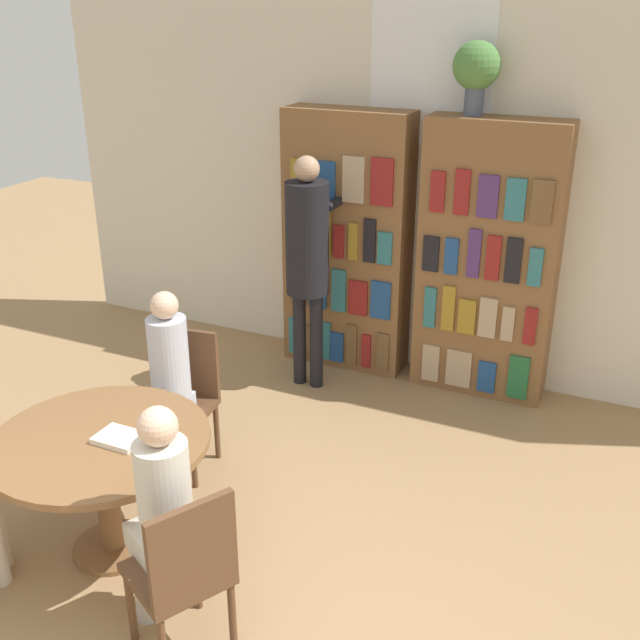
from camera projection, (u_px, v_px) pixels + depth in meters
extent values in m
cube|color=beige|center=(426.00, 184.00, 5.61)|extent=(6.40, 0.06, 3.00)
cube|color=white|center=(431.00, 65.00, 5.25)|extent=(0.90, 0.01, 1.10)
cube|color=brown|center=(347.00, 243.00, 5.85)|extent=(0.99, 0.32, 2.04)
cube|color=#2D707A|center=(295.00, 336.00, 6.17)|extent=(0.11, 0.02, 0.31)
cube|color=brown|center=(309.00, 341.00, 6.13)|extent=(0.10, 0.02, 0.27)
cube|color=#2D707A|center=(324.00, 341.00, 6.07)|extent=(0.11, 0.02, 0.33)
cube|color=navy|center=(337.00, 347.00, 6.04)|extent=(0.11, 0.02, 0.25)
cube|color=brown|center=(352.00, 345.00, 5.97)|extent=(0.09, 0.02, 0.35)
cube|color=maroon|center=(366.00, 351.00, 5.94)|extent=(0.07, 0.02, 0.28)
cube|color=brown|center=(383.00, 352.00, 5.88)|extent=(0.10, 0.02, 0.32)
cube|color=brown|center=(297.00, 288.00, 6.00)|extent=(0.13, 0.02, 0.28)
cube|color=navy|center=(318.00, 288.00, 5.92)|extent=(0.15, 0.02, 0.33)
cube|color=#2D707A|center=(339.00, 291.00, 5.84)|extent=(0.12, 0.02, 0.35)
cube|color=maroon|center=(358.00, 298.00, 5.79)|extent=(0.15, 0.02, 0.28)
cube|color=navy|center=(381.00, 300.00, 5.72)|extent=(0.16, 0.02, 0.30)
cube|color=brown|center=(294.00, 235.00, 5.84)|extent=(0.08, 0.02, 0.26)
cube|color=tan|center=(308.00, 232.00, 5.77)|extent=(0.08, 0.02, 0.34)
cube|color=olive|center=(325.00, 234.00, 5.72)|extent=(0.09, 0.02, 0.35)
cube|color=maroon|center=(339.00, 242.00, 5.69)|extent=(0.08, 0.02, 0.26)
cube|color=olive|center=(353.00, 242.00, 5.64)|extent=(0.07, 0.02, 0.29)
cube|color=black|center=(370.00, 241.00, 5.58)|extent=(0.09, 0.02, 0.33)
cube|color=#2D707A|center=(385.00, 248.00, 5.55)|extent=(0.11, 0.02, 0.25)
cube|color=olive|center=(299.00, 178.00, 5.64)|extent=(0.13, 0.02, 0.29)
cube|color=navy|center=(325.00, 180.00, 5.55)|extent=(0.17, 0.02, 0.29)
cube|color=tan|center=(354.00, 180.00, 5.45)|extent=(0.17, 0.02, 0.34)
cube|color=maroon|center=(382.00, 182.00, 5.37)|extent=(0.17, 0.02, 0.34)
cube|color=brown|center=(488.00, 262.00, 5.42)|extent=(0.99, 0.32, 2.04)
cube|color=tan|center=(431.00, 363.00, 5.73)|extent=(0.13, 0.02, 0.30)
cube|color=tan|center=(459.00, 369.00, 5.64)|extent=(0.19, 0.02, 0.29)
cube|color=navy|center=(486.00, 377.00, 5.57)|extent=(0.13, 0.02, 0.24)
cube|color=#236638|center=(518.00, 377.00, 5.46)|extent=(0.14, 0.02, 0.34)
cube|color=#2D707A|center=(430.00, 307.00, 5.56)|extent=(0.09, 0.02, 0.32)
cube|color=olive|center=(448.00, 308.00, 5.50)|extent=(0.09, 0.02, 0.35)
cube|color=olive|center=(467.00, 317.00, 5.46)|extent=(0.13, 0.02, 0.27)
cube|color=tan|center=(488.00, 318.00, 5.40)|extent=(0.13, 0.02, 0.30)
cube|color=tan|center=(508.00, 324.00, 5.35)|extent=(0.09, 0.02, 0.26)
cube|color=maroon|center=(530.00, 326.00, 5.28)|extent=(0.08, 0.02, 0.28)
cube|color=black|center=(431.00, 254.00, 5.41)|extent=(0.12, 0.02, 0.26)
cube|color=navy|center=(451.00, 256.00, 5.35)|extent=(0.10, 0.02, 0.27)
cube|color=#4C2D6B|center=(474.00, 253.00, 5.27)|extent=(0.09, 0.02, 0.35)
cube|color=maroon|center=(493.00, 258.00, 5.22)|extent=(0.10, 0.02, 0.32)
cube|color=black|center=(513.00, 261.00, 5.17)|extent=(0.11, 0.02, 0.33)
cube|color=#2D707A|center=(535.00, 267.00, 5.12)|extent=(0.09, 0.02, 0.27)
cube|color=maroon|center=(438.00, 192.00, 5.22)|extent=(0.10, 0.02, 0.29)
cube|color=maroon|center=(462.00, 192.00, 5.15)|extent=(0.10, 0.02, 0.32)
cube|color=#4C2D6B|center=(488.00, 196.00, 5.08)|extent=(0.14, 0.02, 0.29)
cube|color=#2D707A|center=(515.00, 200.00, 5.01)|extent=(0.13, 0.02, 0.29)
cube|color=brown|center=(542.00, 202.00, 4.94)|extent=(0.14, 0.02, 0.30)
cylinder|color=#475166|center=(474.00, 101.00, 5.06)|extent=(0.13, 0.13, 0.20)
sphere|color=#4C7F3D|center=(477.00, 65.00, 4.97)|extent=(0.32, 0.32, 0.32)
cylinder|color=brown|center=(114.00, 547.00, 4.09)|extent=(0.44, 0.44, 0.03)
cylinder|color=brown|center=(107.00, 496.00, 3.95)|extent=(0.12, 0.12, 0.64)
cylinder|color=brown|center=(100.00, 441.00, 3.82)|extent=(1.12, 1.12, 0.04)
cube|color=brown|center=(178.00, 410.00, 4.65)|extent=(0.45, 0.45, 0.04)
cube|color=brown|center=(189.00, 362.00, 4.71)|extent=(0.40, 0.09, 0.45)
cylinder|color=brown|center=(193.00, 459.00, 4.54)|extent=(0.04, 0.04, 0.40)
cylinder|color=brown|center=(144.00, 450.00, 4.63)|extent=(0.04, 0.04, 0.40)
cylinder|color=brown|center=(217.00, 431.00, 4.84)|extent=(0.04, 0.04, 0.40)
cylinder|color=brown|center=(170.00, 423.00, 4.93)|extent=(0.04, 0.04, 0.40)
cube|color=brown|center=(177.00, 573.00, 3.32)|extent=(0.54, 0.54, 0.04)
cube|color=brown|center=(193.00, 551.00, 3.09)|extent=(0.22, 0.37, 0.45)
cylinder|color=brown|center=(131.00, 606.00, 3.44)|extent=(0.04, 0.04, 0.40)
cylinder|color=brown|center=(197.00, 574.00, 3.63)|extent=(0.04, 0.04, 0.40)
cylinder|color=brown|center=(232.00, 617.00, 3.37)|extent=(0.04, 0.04, 0.40)
cube|color=#B2B7C6|center=(167.00, 409.00, 4.49)|extent=(0.28, 0.35, 0.12)
cylinder|color=#B2B7C6|center=(169.00, 357.00, 4.44)|extent=(0.24, 0.24, 0.50)
sphere|color=#DBB293|center=(164.00, 305.00, 4.31)|extent=(0.17, 0.17, 0.17)
cylinder|color=#B2B7C6|center=(171.00, 461.00, 4.49)|extent=(0.10, 0.10, 0.44)
cylinder|color=#B2B7C6|center=(152.00, 457.00, 4.52)|extent=(0.10, 0.10, 0.44)
cube|color=beige|center=(162.00, 542.00, 3.39)|extent=(0.39, 0.36, 0.12)
cylinder|color=beige|center=(164.00, 494.00, 3.21)|extent=(0.24, 0.24, 0.50)
sphere|color=#DBB293|center=(158.00, 426.00, 3.08)|extent=(0.17, 0.17, 0.17)
cylinder|color=beige|center=(144.00, 582.00, 3.55)|extent=(0.10, 0.10, 0.44)
cylinder|color=beige|center=(169.00, 571.00, 3.62)|extent=(0.10, 0.10, 0.44)
cylinder|color=black|center=(300.00, 337.00, 5.75)|extent=(0.10, 0.10, 0.76)
cylinder|color=black|center=(316.00, 341.00, 5.69)|extent=(0.10, 0.10, 0.76)
cylinder|color=black|center=(307.00, 239.00, 5.40)|extent=(0.32, 0.32, 0.83)
sphere|color=tan|center=(307.00, 169.00, 5.21)|extent=(0.18, 0.18, 0.18)
cylinder|color=black|center=(335.00, 203.00, 5.52)|extent=(0.07, 0.30, 0.07)
cube|color=silver|center=(120.00, 438.00, 3.78)|extent=(0.24, 0.18, 0.03)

